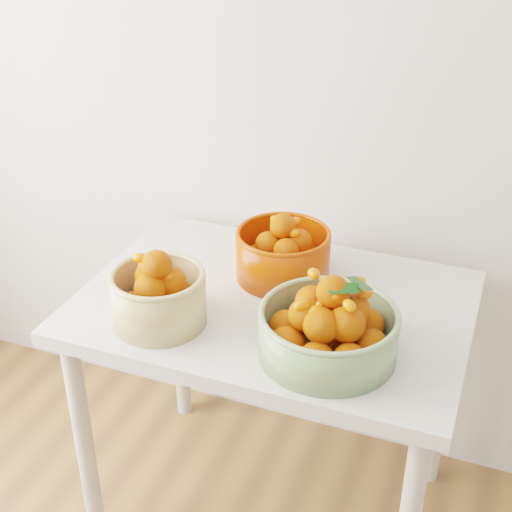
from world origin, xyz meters
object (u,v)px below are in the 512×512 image
object	(u,v)px
bowl_cream	(158,295)
bowl_orange	(284,253)
table	(273,331)
bowl_green	(328,329)

from	to	relation	value
bowl_cream	bowl_orange	xyz separation A→B (m)	(0.21, 0.32, -0.00)
table	bowl_green	size ratio (longest dim) A/B	2.78
bowl_cream	bowl_green	world-z (taller)	bowl_green
bowl_green	table	bearing A→B (deg)	138.30
table	bowl_green	distance (m)	0.31
table	bowl_green	bearing A→B (deg)	-41.70
table	bowl_cream	distance (m)	0.35
table	bowl_orange	xyz separation A→B (m)	(-0.02, 0.12, 0.17)
bowl_cream	table	bearing A→B (deg)	39.78
table	bowl_orange	size ratio (longest dim) A/B	3.15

